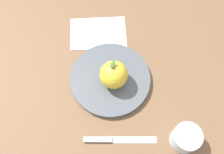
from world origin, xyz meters
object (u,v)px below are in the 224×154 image
knife (113,140)px  linen_napkin (98,33)px  apple (114,75)px  cup (186,138)px  dinner_plate (112,78)px

knife → linen_napkin: (0.35, -0.05, -0.00)m
apple → cup: apple is taller
apple → knife: apple is taller
knife → linen_napkin: size_ratio=1.07×
apple → cup: size_ratio=1.24×
apple → linen_napkin: bearing=-0.8°
cup → linen_napkin: size_ratio=0.41×
cup → knife: 0.19m
apple → linen_napkin: size_ratio=0.51×
apple → cup: bearing=-148.8°
linen_napkin → knife: bearing=171.4°
dinner_plate → apple: 0.05m
dinner_plate → linen_napkin: (0.17, -0.00, -0.01)m
knife → linen_napkin: 0.35m
cup → knife: (0.06, 0.18, -0.03)m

